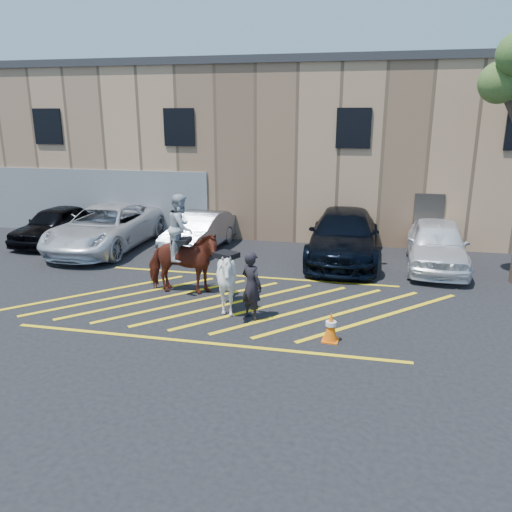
% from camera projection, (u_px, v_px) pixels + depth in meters
% --- Properties ---
extents(ground, '(90.00, 90.00, 0.00)m').
position_uv_depth(ground, '(232.00, 300.00, 14.23)').
color(ground, black).
rests_on(ground, ground).
extents(car_black_suv, '(2.09, 4.48, 1.48)m').
position_uv_depth(car_black_suv, '(56.00, 224.00, 20.52)').
color(car_black_suv, black).
rests_on(car_black_suv, ground).
extents(car_white_pickup, '(2.84, 6.09, 1.69)m').
position_uv_depth(car_white_pickup, '(106.00, 228.00, 19.48)').
color(car_white_pickup, silver).
rests_on(car_white_pickup, ground).
extents(car_silver_sedan, '(1.97, 4.54, 1.45)m').
position_uv_depth(car_silver_sedan, '(199.00, 232.00, 19.30)').
color(car_silver_sedan, gray).
rests_on(car_silver_sedan, ground).
extents(car_blue_suv, '(2.47, 6.01, 1.74)m').
position_uv_depth(car_blue_suv, '(344.00, 236.00, 18.08)').
color(car_blue_suv, black).
rests_on(car_blue_suv, ground).
extents(car_white_suv, '(2.26, 4.96, 1.65)m').
position_uv_depth(car_white_suv, '(437.00, 244.00, 17.10)').
color(car_white_suv, white).
rests_on(car_white_suv, ground).
extents(handler, '(0.78, 0.71, 1.79)m').
position_uv_depth(handler, '(252.00, 286.00, 12.74)').
color(handler, black).
rests_on(handler, ground).
extents(warehouse, '(32.42, 10.20, 7.30)m').
position_uv_depth(warehouse, '(293.00, 145.00, 24.50)').
color(warehouse, tan).
rests_on(warehouse, ground).
extents(hatching_zone, '(12.60, 5.12, 0.01)m').
position_uv_depth(hatching_zone, '(229.00, 304.00, 13.94)').
color(hatching_zone, yellow).
rests_on(hatching_zone, ground).
extents(mounted_bay, '(2.29, 1.13, 2.96)m').
position_uv_depth(mounted_bay, '(182.00, 254.00, 14.46)').
color(mounted_bay, '#5C2115').
rests_on(mounted_bay, ground).
extents(saddled_white, '(2.01, 2.09, 1.79)m').
position_uv_depth(saddled_white, '(227.00, 280.00, 13.14)').
color(saddled_white, white).
rests_on(saddled_white, ground).
extents(traffic_cone, '(0.41, 0.41, 0.73)m').
position_uv_depth(traffic_cone, '(331.00, 326.00, 11.58)').
color(traffic_cone, '#EE5E09').
rests_on(traffic_cone, ground).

